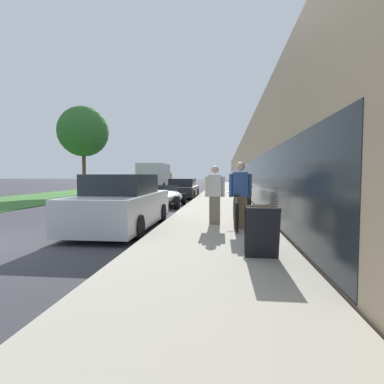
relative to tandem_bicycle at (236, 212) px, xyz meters
The scene contains 16 objects.
sidewalk_slab 18.45m from the tandem_bicycle, 91.69° to the left, with size 3.23×70.00×0.13m.
storefront_facade 27.19m from the tandem_bicycle, 77.01° to the left, with size 10.01×70.00×4.65m.
lawn_strip 25.77m from the tandem_bicycle, 119.47° to the left, with size 6.43×70.00×0.03m.
tandem_bicycle is the anchor object (origin of this frame).
person_rider 0.60m from the tandem_bicycle, 71.43° to the right, with size 0.60×0.23×1.76m.
person_bystander 0.79m from the tandem_bicycle, 155.63° to the left, with size 0.57×0.22×1.68m.
bike_rack_hoop 2.08m from the tandem_bicycle, 78.36° to the left, with size 0.05×0.60×0.84m.
cruiser_bike_nearest 3.54m from the tandem_bicycle, 79.81° to the left, with size 0.52×1.78×0.95m.
cruiser_bike_middle 5.55m from the tandem_bicycle, 87.20° to the left, with size 0.52×1.81×0.87m.
cruiser_bike_farthest 7.83m from the tandem_bicycle, 86.80° to the left, with size 0.52×1.66×0.83m.
sandwich_board_sign 3.15m from the tandem_bicycle, 83.88° to the right, with size 0.56×0.56×0.90m.
parked_sedan_curbside 3.23m from the tandem_bicycle, behind, with size 1.90×4.53×1.57m.
vintage_roadster_curbside 6.93m from the tandem_bicycle, 117.63° to the left, with size 1.71×3.86×1.03m.
parked_sedan_far 12.17m from the tandem_bicycle, 105.03° to the left, with size 1.94×4.36×1.32m.
moving_truck 23.22m from the tandem_bicycle, 108.78° to the left, with size 2.50×6.44×2.68m.
street_tree_far 18.64m from the tandem_bicycle, 128.70° to the left, with size 3.90×3.90×6.90m.
Camera 1 is at (5.31, -5.80, 1.55)m, focal length 28.00 mm.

